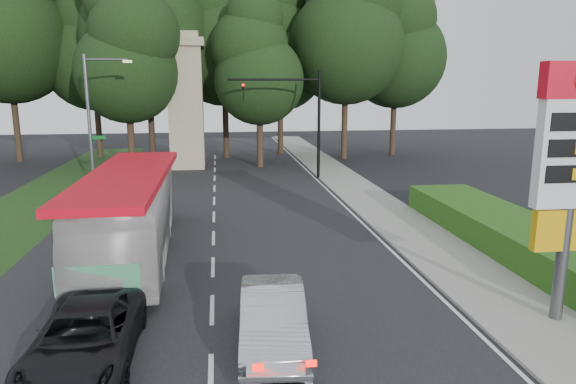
{
  "coord_description": "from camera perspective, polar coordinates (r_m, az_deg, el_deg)",
  "views": [
    {
      "loc": [
        0.3,
        -9.75,
        6.3
      ],
      "look_at": [
        2.94,
        9.55,
        2.2
      ],
      "focal_mm": 32.0,
      "sensor_mm": 36.0,
      "label": 1
    }
  ],
  "objects": [
    {
      "name": "road_surface",
      "position": [
        22.64,
        -8.27,
        -4.37
      ],
      "size": [
        14.0,
        80.0,
        0.02
      ],
      "primitive_type": "cube",
      "color": "black",
      "rests_on": "ground"
    },
    {
      "name": "sidewalk_right",
      "position": [
        24.07,
        12.44,
        -3.43
      ],
      "size": [
        3.0,
        80.0,
        0.12
      ],
      "primitive_type": "cube",
      "color": "gray",
      "rests_on": "ground"
    },
    {
      "name": "grass_verge_left",
      "position": [
        30.09,
        -26.61,
        -1.46
      ],
      "size": [
        5.0,
        50.0,
        0.02
      ],
      "primitive_type": "cube",
      "color": "#193814",
      "rests_on": "ground"
    },
    {
      "name": "hedge",
      "position": [
        21.75,
        23.62,
        -4.33
      ],
      "size": [
        3.0,
        14.0,
        1.2
      ],
      "primitive_type": "cube",
      "color": "#2A5416",
      "rests_on": "ground"
    },
    {
      "name": "gas_station_pylon",
      "position": [
        14.85,
        29.16,
        3.22
      ],
      "size": [
        2.1,
        0.45,
        6.85
      ],
      "color": "#59595E",
      "rests_on": "ground"
    },
    {
      "name": "traffic_signal_mast",
      "position": [
        34.21,
        1.28,
        9.16
      ],
      "size": [
        6.1,
        0.35,
        7.2
      ],
      "color": "black",
      "rests_on": "ground"
    },
    {
      "name": "streetlight_signs",
      "position": [
        32.64,
        -20.89,
        7.85
      ],
      "size": [
        2.75,
        0.98,
        8.0
      ],
      "color": "#59595E",
      "rests_on": "ground"
    },
    {
      "name": "monument",
      "position": [
        39.83,
        -11.27,
        9.94
      ],
      "size": [
        3.0,
        3.0,
        10.05
      ],
      "color": "gray",
      "rests_on": "ground"
    },
    {
      "name": "tree_west_mid",
      "position": [
        47.93,
        -28.98,
        16.92
      ],
      "size": [
        9.8,
        9.8,
        19.25
      ],
      "color": "#2D2116",
      "rests_on": "ground"
    },
    {
      "name": "tree_west_near",
      "position": [
        48.01,
        -20.96,
        15.57
      ],
      "size": [
        8.4,
        8.4,
        16.5
      ],
      "color": "#2D2116",
      "rests_on": "ground"
    },
    {
      "name": "tree_center_left",
      "position": [
        43.46,
        -15.6,
        19.04
      ],
      "size": [
        10.08,
        10.08,
        19.8
      ],
      "color": "#2D2116",
      "rests_on": "ground"
    },
    {
      "name": "tree_center_right",
      "position": [
        45.0,
        -7.21,
        17.81
      ],
      "size": [
        9.24,
        9.24,
        18.15
      ],
      "color": "#2D2116",
      "rests_on": "ground"
    },
    {
      "name": "tree_east_near",
      "position": [
        47.22,
        -0.88,
        15.99
      ],
      "size": [
        8.12,
        8.12,
        15.95
      ],
      "color": "#2D2116",
      "rests_on": "ground"
    },
    {
      "name": "tree_east_mid",
      "position": [
        44.36,
        6.55,
        18.35
      ],
      "size": [
        9.52,
        9.52,
        18.7
      ],
      "color": "#2D2116",
      "rests_on": "ground"
    },
    {
      "name": "tree_far_east",
      "position": [
        47.6,
        12.0,
        16.52
      ],
      "size": [
        8.68,
        8.68,
        17.05
      ],
      "color": "#2D2116",
      "rests_on": "ground"
    },
    {
      "name": "tree_monument_left",
      "position": [
        39.33,
        -17.6,
        14.82
      ],
      "size": [
        7.28,
        7.28,
        14.3
      ],
      "color": "#2D2116",
      "rests_on": "ground"
    },
    {
      "name": "tree_monument_right",
      "position": [
        39.42,
        -3.23,
        14.35
      ],
      "size": [
        6.72,
        6.72,
        13.2
      ],
      "color": "#2D2116",
      "rests_on": "ground"
    },
    {
      "name": "transit_bus",
      "position": [
        19.96,
        -17.13,
        -2.34
      ],
      "size": [
        3.16,
        11.43,
        3.15
      ],
      "primitive_type": "imported",
      "rotation": [
        0.0,
        0.0,
        0.04
      ],
      "color": "silver",
      "rests_on": "ground"
    },
    {
      "name": "sedan_silver",
      "position": [
        12.81,
        -1.7,
        -13.9
      ],
      "size": [
        1.87,
        4.52,
        1.45
      ],
      "primitive_type": "imported",
      "rotation": [
        0.0,
        0.0,
        -0.07
      ],
      "color": "#B0B2B8",
      "rests_on": "ground"
    },
    {
      "name": "suv_charcoal",
      "position": [
        12.92,
        -21.58,
        -14.85
      ],
      "size": [
        2.29,
        4.85,
        1.34
      ],
      "primitive_type": "imported",
      "rotation": [
        0.0,
        0.0,
        0.01
      ],
      "color": "black",
      "rests_on": "ground"
    }
  ]
}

